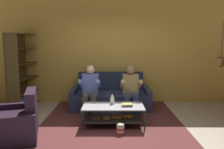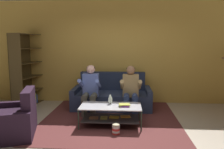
{
  "view_description": "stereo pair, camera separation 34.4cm",
  "coord_description": "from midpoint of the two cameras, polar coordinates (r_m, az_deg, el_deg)",
  "views": [
    {
      "loc": [
        -0.01,
        -3.81,
        1.7
      ],
      "look_at": [
        0.02,
        1.01,
        1.01
      ],
      "focal_mm": 35.0,
      "sensor_mm": 36.0,
      "label": 1
    },
    {
      "loc": [
        0.34,
        -3.8,
        1.7
      ],
      "look_at": [
        0.02,
        1.01,
        1.01
      ],
      "focal_mm": 35.0,
      "sensor_mm": 36.0,
      "label": 2
    }
  ],
  "objects": [
    {
      "name": "couch",
      "position": [
        5.84,
        -2.32,
        -5.82
      ],
      "size": [
        2.03,
        0.94,
        0.91
      ],
      "color": "#293451",
      "rests_on": "ground"
    },
    {
      "name": "book_stack",
      "position": [
        4.5,
        1.57,
        -7.96
      ],
      "size": [
        0.24,
        0.18,
        0.05
      ],
      "color": "purple",
      "rests_on": "coffee_table"
    },
    {
      "name": "coffee_table",
      "position": [
        4.59,
        -2.13,
        -9.86
      ],
      "size": [
        1.26,
        0.63,
        0.42
      ],
      "color": "#BBB9C0",
      "rests_on": "ground"
    },
    {
      "name": "bookshelf",
      "position": [
        6.35,
        -24.24,
        -1.17
      ],
      "size": [
        0.51,
        1.1,
        1.95
      ],
      "color": "#4D3C1D",
      "rests_on": "ground"
    },
    {
      "name": "vase",
      "position": [
        4.65,
        -2.25,
        -6.62
      ],
      "size": [
        0.09,
        0.09,
        0.19
      ],
      "color": "silver",
      "rests_on": "coffee_table"
    },
    {
      "name": "popcorn_tub",
      "position": [
        4.22,
        -0.45,
        -14.02
      ],
      "size": [
        0.15,
        0.15,
        0.21
      ],
      "color": "red",
      "rests_on": "ground"
    },
    {
      "name": "person_seated_right",
      "position": [
        5.22,
        2.78,
        -3.63
      ],
      "size": [
        0.5,
        0.58,
        1.17
      ],
      "color": "navy",
      "rests_on": "ground"
    },
    {
      "name": "armchair",
      "position": [
        4.4,
        -26.32,
        -11.42
      ],
      "size": [
        1.04,
        1.12,
        0.87
      ],
      "color": "black",
      "rests_on": "ground"
    },
    {
      "name": "ground",
      "position": [
        4.17,
        -2.62,
        -15.89
      ],
      "size": [
        16.8,
        16.8,
        0.0
      ],
      "primitive_type": "plane",
      "color": "#BBAD99"
    },
    {
      "name": "back_partition",
      "position": [
        6.27,
        -1.79,
        5.88
      ],
      "size": [
        8.4,
        0.12,
        2.9
      ],
      "primitive_type": "cube",
      "color": "gold",
      "rests_on": "ground"
    },
    {
      "name": "area_rug",
      "position": [
        5.17,
        -2.26,
        -10.97
      ],
      "size": [
        3.0,
        3.24,
        0.01
      ],
      "color": "#592928",
      "rests_on": "ground"
    },
    {
      "name": "person_seated_left",
      "position": [
        5.26,
        -7.85,
        -3.56
      ],
      "size": [
        0.5,
        0.58,
        1.18
      ],
      "color": "#4F4E43",
      "rests_on": "ground"
    }
  ]
}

